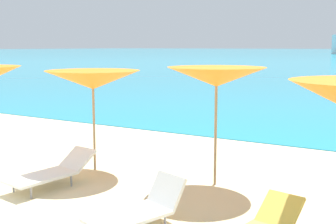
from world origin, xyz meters
name	(u,v)px	position (x,y,z in m)	size (l,w,h in m)	color
ground_plane	(188,122)	(0.00, 10.00, -0.15)	(50.00, 100.00, 0.30)	beige
umbrella_4	(93,80)	(1.58, 3.03, 1.86)	(2.01, 2.01, 2.05)	#9E7F59
umbrella_5	(216,77)	(4.13, 3.40, 1.99)	(1.82, 1.82, 2.17)	#9E7F59
lounge_chair_2	(52,171)	(1.65, 1.77, 0.28)	(0.82, 1.76, 0.58)	white
lounge_chair_4	(139,209)	(4.03, 1.10, 0.25)	(1.04, 1.56, 0.64)	white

